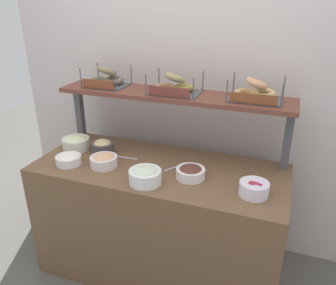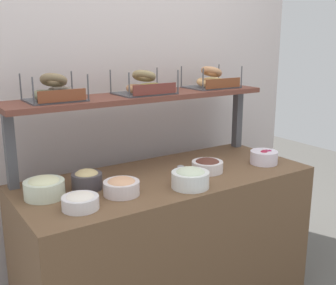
% 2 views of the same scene
% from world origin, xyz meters
% --- Properties ---
extents(ground_plane, '(8.00, 8.00, 0.00)m').
position_xyz_m(ground_plane, '(0.00, 0.00, 0.00)').
color(ground_plane, '#595651').
extents(back_wall, '(2.85, 0.06, 2.40)m').
position_xyz_m(back_wall, '(0.00, 0.55, 1.20)').
color(back_wall, beige).
rests_on(back_wall, ground_plane).
extents(deli_counter, '(1.65, 0.70, 0.85)m').
position_xyz_m(deli_counter, '(0.00, 0.00, 0.42)').
color(deli_counter, brown).
rests_on(deli_counter, ground_plane).
extents(shelf_riser_left, '(0.05, 0.05, 0.40)m').
position_xyz_m(shelf_riser_left, '(-0.77, 0.27, 1.05)').
color(shelf_riser_left, '#4C4C51').
rests_on(shelf_riser_left, deli_counter).
extents(shelf_riser_right, '(0.05, 0.05, 0.40)m').
position_xyz_m(shelf_riser_right, '(0.77, 0.27, 1.05)').
color(shelf_riser_right, '#4C4C51').
rests_on(shelf_riser_right, deli_counter).
extents(upper_shelf, '(1.61, 0.32, 0.03)m').
position_xyz_m(upper_shelf, '(0.00, 0.27, 1.26)').
color(upper_shelf, brown).
rests_on(upper_shelf, shelf_riser_left).
extents(bowl_chocolate_spread, '(0.18, 0.18, 0.08)m').
position_xyz_m(bowl_chocolate_spread, '(0.24, -0.07, 0.89)').
color(bowl_chocolate_spread, white).
rests_on(bowl_chocolate_spread, deli_counter).
extents(bowl_potato_salad, '(0.20, 0.20, 0.11)m').
position_xyz_m(bowl_potato_salad, '(-0.67, 0.05, 0.90)').
color(bowl_potato_salad, silver).
rests_on(bowl_potato_salad, deli_counter).
extents(bowl_beet_salad, '(0.17, 0.17, 0.09)m').
position_xyz_m(bowl_beet_salad, '(0.63, -0.13, 0.89)').
color(bowl_beet_salad, white).
rests_on(bowl_beet_salad, deli_counter).
extents(bowl_lox_spread, '(0.18, 0.18, 0.09)m').
position_xyz_m(bowl_lox_spread, '(-0.34, -0.11, 0.89)').
color(bowl_lox_spread, silver).
rests_on(bowl_lox_spread, deli_counter).
extents(bowl_scallion_spread, '(0.20, 0.20, 0.11)m').
position_xyz_m(bowl_scallion_spread, '(0.00, -0.22, 0.90)').
color(bowl_scallion_spread, white).
rests_on(bowl_scallion_spread, deli_counter).
extents(bowl_hummus, '(0.16, 0.16, 0.10)m').
position_xyz_m(bowl_hummus, '(-0.45, 0.06, 0.90)').
color(bowl_hummus, '#454045').
rests_on(bowl_hummus, deli_counter).
extents(bowl_cream_cheese, '(0.17, 0.17, 0.07)m').
position_xyz_m(bowl_cream_cheese, '(-0.58, -0.17, 0.89)').
color(bowl_cream_cheese, white).
rests_on(bowl_cream_cheese, deli_counter).
extents(serving_spoon_near_plate, '(0.18, 0.03, 0.01)m').
position_xyz_m(serving_spoon_near_plate, '(-0.29, 0.03, 0.86)').
color(serving_spoon_near_plate, '#B7B7BC').
rests_on(serving_spoon_near_plate, deli_counter).
extents(serving_spoon_by_edge, '(0.12, 0.15, 0.01)m').
position_xyz_m(serving_spoon_by_edge, '(0.13, 0.05, 0.86)').
color(serving_spoon_by_edge, '#B7B7BC').
rests_on(serving_spoon_by_edge, deli_counter).
extents(bagel_basket_poppy, '(0.29, 0.25, 0.15)m').
position_xyz_m(bagel_basket_poppy, '(-0.52, 0.28, 1.33)').
color(bagel_basket_poppy, '#4C4C51').
rests_on(bagel_basket_poppy, upper_shelf).
extents(bagel_basket_everything, '(0.33, 0.26, 0.15)m').
position_xyz_m(bagel_basket_everything, '(0.01, 0.26, 1.33)').
color(bagel_basket_everything, '#4C4C51').
rests_on(bagel_basket_everything, upper_shelf).
extents(bagel_basket_sesame, '(0.33, 0.25, 0.15)m').
position_xyz_m(bagel_basket_sesame, '(0.54, 0.29, 1.33)').
color(bagel_basket_sesame, '#4C4C51').
rests_on(bagel_basket_sesame, upper_shelf).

